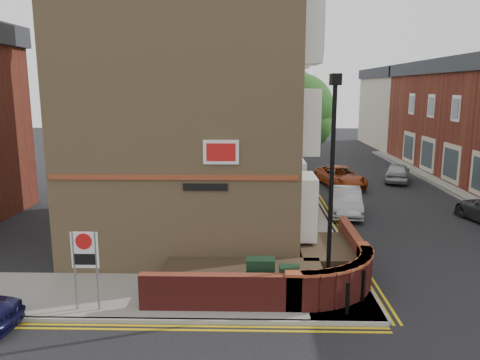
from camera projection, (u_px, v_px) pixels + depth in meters
name	position (u px, v px, depth m)	size (l,w,h in m)	color
ground	(273.00, 324.00, 12.18)	(120.00, 120.00, 0.00)	black
pavement_corner	(151.00, 296.00, 13.71)	(13.00, 3.00, 0.12)	gray
pavement_main	(294.00, 190.00, 27.81)	(2.00, 32.00, 0.12)	gray
kerb_side	(139.00, 321.00, 12.24)	(13.00, 0.15, 0.12)	gray
kerb_main_near	(311.00, 190.00, 27.79)	(0.15, 32.00, 0.12)	gray
kerb_main_far	(470.00, 203.00, 24.66)	(0.15, 40.00, 0.12)	gray
yellow_lines_side	(137.00, 327.00, 12.01)	(13.00, 0.28, 0.01)	gold
yellow_lines_main	(315.00, 191.00, 27.79)	(0.28, 32.00, 0.01)	gold
corner_building	(195.00, 83.00, 18.87)	(8.95, 10.40, 13.60)	#A38257
garden_wall	(269.00, 285.00, 14.63)	(6.80, 6.00, 1.20)	maroon
lamppost	(331.00, 190.00, 12.66)	(0.25, 0.50, 6.30)	black
utility_cabinet_large	(260.00, 278.00, 13.32)	(0.80, 0.45, 1.20)	black
utility_cabinet_small	(289.00, 285.00, 13.01)	(0.55, 0.40, 1.10)	black
bollard_near	(347.00, 298.00, 12.41)	(0.11, 0.11, 0.90)	black
bollard_far	(363.00, 286.00, 13.18)	(0.11, 0.11, 0.90)	black
zone_sign	(85.00, 256.00, 12.46)	(0.72, 0.07, 2.20)	slate
far_terrace_cream	(397.00, 107.00, 48.32)	(5.40, 12.40, 8.00)	#B4A895
tree_near	(299.00, 113.00, 24.99)	(3.64, 3.65, 6.70)	#382B1E
tree_mid	(288.00, 100.00, 32.74)	(4.03, 4.03, 7.42)	#382B1E
tree_far	(281.00, 101.00, 40.64)	(3.81, 3.81, 7.00)	#382B1E
traffic_light_assembly	(290.00, 131.00, 36.09)	(0.20, 0.16, 4.20)	black
silver_car_near	(346.00, 201.00, 22.67)	(1.37, 3.92, 1.29)	#9A9BA1
red_car_main	(341.00, 177.00, 29.02)	(2.08, 4.50, 1.25)	maroon
silver_car_far	(398.00, 172.00, 30.46)	(1.49, 3.71, 1.26)	#9CA0A3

